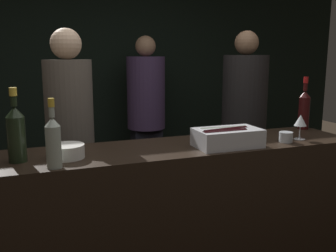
{
  "coord_description": "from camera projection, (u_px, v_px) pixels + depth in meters",
  "views": [
    {
      "loc": [
        -0.75,
        -1.74,
        1.58
      ],
      "look_at": [
        0.0,
        0.28,
        1.17
      ],
      "focal_mm": 40.0,
      "sensor_mm": 36.0,
      "label": 1
    }
  ],
  "objects": [
    {
      "name": "wall_back_chalkboard",
      "position": [
        99.0,
        72.0,
        4.21
      ],
      "size": [
        6.4,
        0.06,
        2.8
      ],
      "color": "black",
      "rests_on": "ground_plane"
    },
    {
      "name": "bar_counter",
      "position": [
        169.0,
        230.0,
        2.3
      ],
      "size": [
        2.38,
        0.52,
        1.05
      ],
      "color": "black",
      "rests_on": "ground_plane"
    },
    {
      "name": "ice_bin_with_bottles",
      "position": [
        227.0,
        137.0,
        2.19
      ],
      "size": [
        0.38,
        0.23,
        0.11
      ],
      "color": "silver",
      "rests_on": "bar_counter"
    },
    {
      "name": "bowl_white",
      "position": [
        67.0,
        151.0,
        1.95
      ],
      "size": [
        0.18,
        0.18,
        0.07
      ],
      "color": "silver",
      "rests_on": "bar_counter"
    },
    {
      "name": "wine_glass",
      "position": [
        300.0,
        121.0,
        2.37
      ],
      "size": [
        0.08,
        0.08,
        0.16
      ],
      "color": "silver",
      "rests_on": "bar_counter"
    },
    {
      "name": "candle_votive",
      "position": [
        286.0,
        137.0,
        2.32
      ],
      "size": [
        0.08,
        0.08,
        0.06
      ],
      "color": "silver",
      "rests_on": "bar_counter"
    },
    {
      "name": "champagne_bottle",
      "position": [
        16.0,
        132.0,
        1.87
      ],
      "size": [
        0.09,
        0.09,
        0.38
      ],
      "color": "black",
      "rests_on": "bar_counter"
    },
    {
      "name": "red_wine_bottle_tall",
      "position": [
        304.0,
        108.0,
        2.71
      ],
      "size": [
        0.08,
        0.08,
        0.38
      ],
      "color": "#380F0F",
      "rests_on": "bar_counter"
    },
    {
      "name": "rose_wine_bottle",
      "position": [
        53.0,
        140.0,
        1.77
      ],
      "size": [
        0.07,
        0.07,
        0.33
      ],
      "color": "#9EA899",
      "rests_on": "bar_counter"
    },
    {
      "name": "person_in_hoodie",
      "position": [
        71.0,
        140.0,
        2.64
      ],
      "size": [
        0.33,
        0.33,
        1.76
      ],
      "rotation": [
        0.0,
        0.0,
        0.35
      ],
      "color": "black",
      "rests_on": "ground_plane"
    },
    {
      "name": "person_blond_tee",
      "position": [
        244.0,
        121.0,
        3.4
      ],
      "size": [
        0.4,
        0.4,
        1.79
      ],
      "rotation": [
        0.0,
        0.0,
        -1.52
      ],
      "color": "black",
      "rests_on": "ground_plane"
    },
    {
      "name": "person_grey_polo",
      "position": [
        146.0,
        112.0,
        3.95
      ],
      "size": [
        0.4,
        0.4,
        1.78
      ],
      "rotation": [
        0.0,
        0.0,
        3.12
      ],
      "color": "black",
      "rests_on": "ground_plane"
    }
  ]
}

